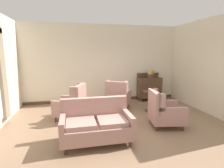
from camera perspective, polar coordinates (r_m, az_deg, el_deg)
The scene contains 13 objects.
ground at distance 4.89m, azimuth 2.64°, elevation -14.26°, with size 9.03×9.03×0.00m, color #896B51.
wall_back at distance 7.28m, azimuth -3.03°, elevation 6.64°, with size 6.61×0.08×3.16m, color beige.
wall_right at distance 6.78m, azimuth 28.20°, elevation 5.21°, with size 0.08×4.02×3.16m, color beige.
baseboard_back at distance 7.48m, azimuth -2.86°, elevation -5.08°, with size 6.45×0.03×0.12m, color #4C3323.
coffee_table at distance 5.05m, azimuth -0.76°, elevation -8.90°, with size 0.96×0.96×0.44m.
porcelain_vase at distance 4.98m, azimuth -1.14°, elevation -6.52°, with size 0.14×0.14×0.34m.
settee at distance 4.10m, azimuth -5.17°, elevation -13.03°, with size 1.58×0.85×0.97m.
armchair_beside_settee at distance 5.56m, azimuth -12.77°, elevation -6.56°, with size 1.06×1.02×1.08m.
armchair_near_sideboard at distance 6.39m, azimuth 1.97°, elevation -4.16°, with size 1.08×1.09×1.04m.
armchair_foreground_right at distance 5.09m, azimuth 16.41°, elevation -8.53°, with size 0.99×0.92×1.00m.
side_table at distance 6.20m, azimuth 12.21°, elevation -4.88°, with size 0.47×0.47×0.74m.
sideboard at distance 7.70m, azimuth 12.07°, elevation -1.13°, with size 0.99×0.43×1.16m.
gramophone at distance 7.55m, azimuth 12.79°, elevation 3.55°, with size 0.34×0.40×0.45m.
Camera 1 is at (-1.14, -4.31, 2.02)m, focal length 27.98 mm.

